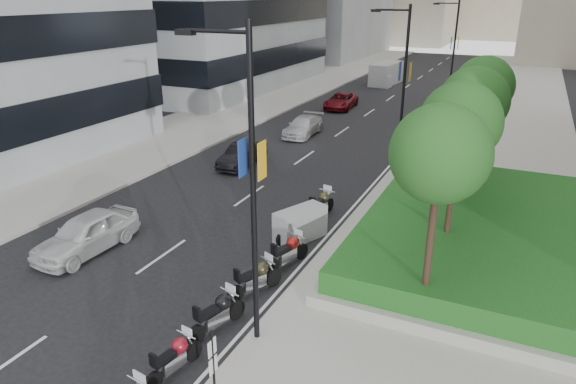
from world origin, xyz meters
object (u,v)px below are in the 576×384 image
Objects in this scene: motorcycle_6 at (321,205)px; car_a at (86,233)px; lamp_post_0 at (248,178)px; car_d at (341,101)px; motorcycle_3 at (256,278)px; motorcycle_2 at (218,313)px; motorcycle_5 at (300,225)px; lamp_post_2 at (452,50)px; car_b at (242,155)px; delivery_van at (386,75)px; parking_sign at (213,369)px; car_c at (303,126)px; lamp_post_1 at (401,81)px; motorcycle_4 at (288,252)px; motorcycle_1 at (175,357)px.

car_a is at bearing 141.56° from motorcycle_6.
lamp_post_0 reaches higher than car_d.
motorcycle_3 is 0.90× the size of motorcycle_6.
car_d is (-7.32, 31.64, 0.05)m from motorcycle_2.
lamp_post_2 is at bearing 20.96° from motorcycle_5.
motorcycle_6 reaches higher than motorcycle_2.
delivery_van is at bearing 88.51° from car_b.
lamp_post_0 is 4.74m from parking_sign.
car_b is 0.88× the size of car_c.
car_a is at bearing -104.57° from lamp_post_2.
motorcycle_6 is 23.61m from car_d.
lamp_post_1 reaches higher than car_d.
parking_sign reaches higher than delivery_van.
lamp_post_0 is 4.17× the size of motorcycle_4.
car_a is (-7.20, -4.43, 0.08)m from motorcycle_5.
motorcycle_6 is 9.93m from car_a.
car_c reaches higher than motorcycle_6.
car_d reaches higher than motorcycle_4.
motorcycle_2 is (-1.13, -35.07, -4.46)m from lamp_post_2.
lamp_post_1 is at bearing 10.68° from motorcycle_2.
lamp_post_0 and lamp_post_2 have the same top height.
motorcycle_4 is 0.48× the size of car_c.
motorcycle_4 is 0.54× the size of car_b.
motorcycle_5 reaches higher than motorcycle_1.
lamp_post_0 is at bearing -72.22° from car_c.
car_c is at bearing 108.86° from parking_sign.
motorcycle_5 reaches higher than motorcycle_6.
motorcycle_1 is at bearing -157.25° from motorcycle_3.
delivery_van is (0.37, 43.29, 0.31)m from car_a.
lamp_post_0 is 5.15m from motorcycle_1.
lamp_post_0 is 17.00m from lamp_post_1.
motorcycle_5 is at bearing -68.94° from car_c.
car_c is (-7.84, -13.13, -4.41)m from lamp_post_2.
lamp_post_0 is at bearing -60.39° from car_b.
motorcycle_5 is at bearing -75.22° from delivery_van.
motorcycle_3 is at bearing -168.05° from motorcycle_4.
motorcycle_4 is at bearing 18.66° from motorcycle_3.
car_c is at bearing -120.85° from lamp_post_2.
motorcycle_1 is at bearing -93.43° from lamp_post_1.
car_d is (-0.11, 17.56, 0.00)m from car_b.
lamp_post_1 is at bearing 62.46° from car_a.
car_a is at bearing 69.08° from motorcycle_1.
lamp_post_1 is at bearing 19.71° from motorcycle_3.
motorcycle_5 is (-2.00, 9.56, -0.77)m from parking_sign.
motorcycle_3 is at bearing -169.65° from motorcycle_6.
motorcycle_6 is 0.52× the size of car_a.
motorcycle_5 is 1.05× the size of motorcycle_6.
lamp_post_0 reaches higher than motorcycle_5.
lamp_post_0 is at bearing -151.66° from motorcycle_4.
motorcycle_5 is (-1.34, 6.56, -4.38)m from lamp_post_0.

